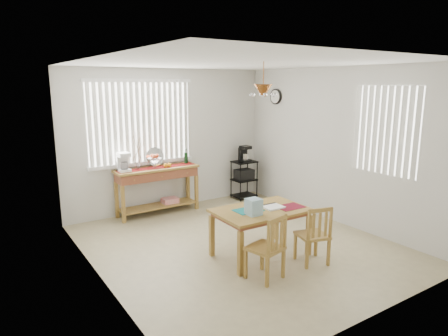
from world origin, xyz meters
TOP-DOWN VIEW (x-y plane):
  - ground at (0.00, 0.00)m, footprint 4.00×4.50m
  - room_shell at (0.00, 0.02)m, footprint 4.20×4.70m
  - sideboard at (-0.36, 2.02)m, footprint 1.52×0.43m
  - sideboard_items at (-0.63, 2.03)m, footprint 1.44×0.36m
  - wire_cart at (1.53, 1.96)m, footprint 0.46×0.37m
  - cart_items at (1.53, 1.97)m, footprint 0.18×0.22m
  - dining_table at (0.03, -0.45)m, footprint 1.26×0.83m
  - table_items at (-0.09, -0.56)m, footprint 0.95×0.47m
  - chair_left at (-0.33, -1.04)m, footprint 0.46×0.46m
  - chair_right at (0.45, -1.03)m, footprint 0.45×0.45m

SIDE VIEW (x-z plane):
  - ground at x=0.00m, z-range -0.01..0.00m
  - chair_right at x=0.45m, z-range -0.01..0.79m
  - chair_left at x=-0.33m, z-range -0.01..0.81m
  - wire_cart at x=1.53m, z-range 0.08..0.86m
  - dining_table at x=0.03m, z-range 0.26..0.92m
  - sideboard at x=-0.36m, z-range 0.21..1.07m
  - table_items at x=-0.09m, z-range 0.64..0.85m
  - cart_items at x=1.53m, z-range 0.77..1.09m
  - sideboard_items at x=-0.63m, z-range 0.66..1.31m
  - room_shell at x=0.00m, z-range 0.34..3.04m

